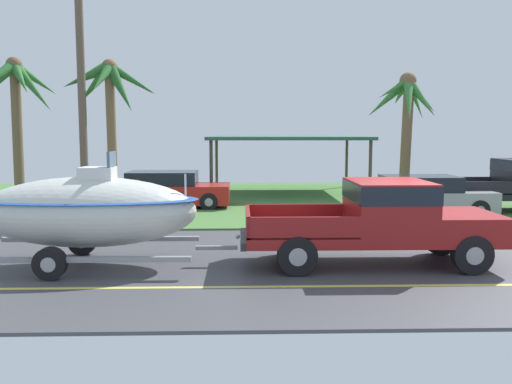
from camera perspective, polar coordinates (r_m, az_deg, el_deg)
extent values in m
cube|color=#424247|center=(12.49, 16.55, -7.25)|extent=(36.00, 8.00, 0.06)
cube|color=#477538|center=(23.03, 8.04, -0.83)|extent=(36.00, 14.00, 0.11)
cube|color=#DBCC4C|center=(10.84, 19.55, -9.24)|extent=(34.20, 0.12, 0.01)
cube|color=maroon|center=(11.94, 11.96, -4.50)|extent=(5.37, 1.98, 0.22)
cube|color=maroon|center=(12.48, 20.66, -2.91)|extent=(1.50, 1.98, 0.38)
cube|color=maroon|center=(11.93, 13.79, -1.41)|extent=(1.61, 1.98, 1.07)
cube|color=black|center=(11.90, 13.83, 0.06)|extent=(1.63, 2.00, 0.38)
cube|color=#621111|center=(11.65, 4.50, -4.00)|extent=(2.25, 1.98, 0.04)
cube|color=maroon|center=(12.55, 4.05, -2.30)|extent=(2.25, 0.08, 0.45)
cube|color=maroon|center=(10.69, 5.05, -3.83)|extent=(2.25, 0.08, 0.45)
cube|color=maroon|center=(11.55, -0.87, -3.04)|extent=(0.08, 1.98, 0.45)
cube|color=#333338|center=(11.62, -1.36, -4.96)|extent=(0.12, 1.78, 0.16)
sphere|color=#B2B2B7|center=(11.61, -1.96, -4.72)|extent=(0.10, 0.10, 0.10)
cylinder|color=black|center=(13.35, 18.85, -4.57)|extent=(0.80, 0.28, 0.80)
cylinder|color=#9E9EA3|center=(13.35, 18.85, -4.57)|extent=(0.36, 0.29, 0.36)
cylinder|color=black|center=(11.76, 21.84, -6.14)|extent=(0.80, 0.28, 0.80)
cylinder|color=#9E9EA3|center=(11.76, 21.84, -6.14)|extent=(0.36, 0.29, 0.36)
cylinder|color=black|center=(12.57, 3.55, -4.90)|extent=(0.80, 0.28, 0.80)
cylinder|color=#9E9EA3|center=(12.57, 3.55, -4.90)|extent=(0.36, 0.29, 0.36)
cylinder|color=black|center=(10.86, 4.38, -6.70)|extent=(0.80, 0.28, 0.80)
cylinder|color=#9E9EA3|center=(10.86, 4.38, -6.70)|extent=(0.36, 0.29, 0.36)
cube|color=gray|center=(11.67, -4.17, -5.88)|extent=(0.90, 0.10, 0.08)
cube|color=gray|center=(13.07, -16.01, -4.79)|extent=(4.54, 0.12, 0.10)
cube|color=gray|center=(11.15, -18.61, -6.78)|extent=(4.54, 0.12, 0.10)
cylinder|color=black|center=(13.25, -17.84, -4.96)|extent=(0.64, 0.22, 0.64)
cylinder|color=#9E9EA3|center=(13.25, -17.84, -4.96)|extent=(0.29, 0.23, 0.29)
cylinder|color=black|center=(11.25, -20.91, -7.07)|extent=(0.64, 0.22, 0.64)
cylinder|color=#9E9EA3|center=(11.25, -20.91, -7.07)|extent=(0.29, 0.23, 0.29)
ellipsoid|color=silver|center=(11.97, -17.33, -2.00)|extent=(4.60, 1.96, 1.48)
ellipsoid|color=#1E4CA5|center=(11.93, -17.37, -0.77)|extent=(4.69, 1.99, 0.12)
cube|color=silver|center=(11.84, -16.35, 0.97)|extent=(0.70, 0.60, 0.65)
cube|color=slate|center=(11.73, -15.01, 3.29)|extent=(0.06, 0.56, 0.36)
cylinder|color=silver|center=(11.51, -7.44, 0.66)|extent=(0.04, 0.04, 0.50)
cube|color=black|center=(20.61, 21.53, 0.09)|extent=(2.37, 1.98, 0.04)
cube|color=black|center=(21.46, 20.57, 0.91)|extent=(2.37, 0.08, 0.45)
cube|color=black|center=(19.73, 22.64, 0.38)|extent=(2.37, 0.08, 0.45)
cube|color=black|center=(20.17, 18.56, 0.66)|extent=(0.08, 1.98, 0.45)
cube|color=#333338|center=(20.18, 18.26, -0.45)|extent=(0.12, 1.78, 0.16)
sphere|color=#B2B2B7|center=(20.13, 17.94, -0.32)|extent=(0.10, 0.10, 0.10)
cylinder|color=black|center=(21.41, 20.29, -0.61)|extent=(0.80, 0.28, 0.80)
cylinder|color=#9E9EA3|center=(21.41, 20.29, -0.61)|extent=(0.36, 0.29, 0.36)
cylinder|color=black|center=(19.81, 22.17, -1.22)|extent=(0.80, 0.28, 0.80)
cylinder|color=#9E9EA3|center=(19.81, 22.17, -1.22)|extent=(0.36, 0.29, 0.36)
cube|color=#99999E|center=(19.13, 17.45, -0.90)|extent=(4.36, 1.80, 0.70)
cube|color=black|center=(19.00, 16.88, 0.89)|extent=(2.44, 1.65, 0.50)
cylinder|color=black|center=(20.43, 20.62, -1.14)|extent=(0.66, 0.22, 0.66)
cylinder|color=#9E9EA3|center=(20.43, 20.62, -1.14)|extent=(0.30, 0.23, 0.30)
cylinder|color=black|center=(18.95, 22.47, -1.77)|extent=(0.66, 0.22, 0.66)
cylinder|color=#9E9EA3|center=(18.95, 22.47, -1.77)|extent=(0.30, 0.23, 0.30)
cylinder|color=black|center=(19.51, 12.53, -1.22)|extent=(0.66, 0.22, 0.66)
cylinder|color=#9E9EA3|center=(19.51, 12.53, -1.22)|extent=(0.30, 0.23, 0.30)
cylinder|color=black|center=(17.95, 13.79, -1.90)|extent=(0.66, 0.22, 0.66)
cylinder|color=#9E9EA3|center=(17.95, 13.79, -1.90)|extent=(0.30, 0.23, 0.30)
cube|color=#B21E19|center=(20.57, -9.15, -0.20)|extent=(4.52, 1.85, 0.70)
cube|color=black|center=(20.54, -9.80, 1.46)|extent=(2.53, 1.70, 0.50)
cylinder|color=black|center=(21.28, -4.73, -0.47)|extent=(0.66, 0.22, 0.66)
cylinder|color=#9E9EA3|center=(21.28, -4.73, -0.47)|extent=(0.30, 0.23, 0.30)
cylinder|color=black|center=(19.62, -5.00, -1.05)|extent=(0.66, 0.22, 0.66)
cylinder|color=#9E9EA3|center=(19.62, -5.00, -1.05)|extent=(0.30, 0.23, 0.30)
cylinder|color=black|center=(21.66, -12.89, -0.49)|extent=(0.66, 0.22, 0.66)
cylinder|color=#9E9EA3|center=(21.66, -12.89, -0.49)|extent=(0.30, 0.23, 0.30)
cylinder|color=black|center=(20.04, -13.81, -1.05)|extent=(0.66, 0.22, 0.66)
cylinder|color=#9E9EA3|center=(20.04, -13.81, -1.05)|extent=(0.30, 0.23, 0.30)
cylinder|color=#4C4238|center=(27.99, 9.54, 3.00)|extent=(0.14, 0.14, 2.50)
cylinder|color=#4C4238|center=(23.05, 11.96, 2.24)|extent=(0.14, 0.14, 2.50)
cylinder|color=#4C4238|center=(27.49, -4.17, 3.01)|extent=(0.14, 0.14, 2.50)
cylinder|color=#4C4238|center=(22.45, -4.75, 2.25)|extent=(0.14, 0.14, 2.50)
cube|color=#2D5647|center=(24.97, 3.20, 5.71)|extent=(7.13, 5.56, 0.14)
cylinder|color=brown|center=(20.23, -23.83, 4.96)|extent=(0.34, 0.42, 5.10)
cone|color=#2D6B2D|center=(19.95, -22.50, 10.12)|extent=(1.62, 0.67, 1.80)
cone|color=#2D6B2D|center=(20.87, -22.18, 10.86)|extent=(1.23, 1.85, 1.19)
cone|color=#2D6B2D|center=(21.02, -24.30, 10.89)|extent=(1.07, 1.58, 1.07)
cone|color=#2D6B2D|center=(19.75, -23.58, 10.91)|extent=(1.19, 1.33, 1.28)
sphere|color=brown|center=(20.35, -24.16, 12.14)|extent=(0.54, 0.54, 0.54)
cylinder|color=brown|center=(21.18, 15.54, 4.84)|extent=(0.39, 0.75, 4.76)
cone|color=#387A38|center=(21.50, 17.07, 9.59)|extent=(1.40, 0.55, 1.37)
cone|color=#387A38|center=(21.92, 16.48, 9.28)|extent=(1.33, 1.50, 1.58)
cone|color=#387A38|center=(21.87, 15.05, 10.08)|extent=(0.48, 1.58, 1.12)
cone|color=#387A38|center=(21.35, 13.71, 9.54)|extent=(1.75, 1.18, 1.61)
cone|color=#387A38|center=(20.82, 14.31, 10.48)|extent=(1.44, 0.82, 0.92)
cone|color=#387A38|center=(20.43, 15.81, 9.40)|extent=(0.85, 1.90, 1.77)
cone|color=#387A38|center=(20.86, 17.03, 9.46)|extent=(1.23, 1.47, 1.62)
sphere|color=brown|center=(21.26, 15.74, 11.25)|extent=(0.62, 0.62, 0.62)
cylinder|color=brown|center=(18.13, -14.95, 4.92)|extent=(0.30, 0.46, 4.93)
cone|color=#286028|center=(18.08, -12.86, 11.40)|extent=(1.61, 0.37, 1.15)
cone|color=#286028|center=(18.62, -12.95, 11.41)|extent=(1.50, 1.44, 1.07)
cone|color=#286028|center=(18.99, -15.33, 10.80)|extent=(0.84, 1.77, 1.31)
cone|color=#286028|center=(18.70, -16.76, 10.68)|extent=(1.67, 1.21, 1.47)
cone|color=#286028|center=(17.93, -17.41, 11.54)|extent=(1.63, 1.35, 1.12)
cone|color=#286028|center=(17.58, -15.97, 11.48)|extent=(0.59, 1.59, 1.18)
cone|color=#286028|center=(17.76, -14.09, 10.53)|extent=(1.34, 1.23, 1.70)
sphere|color=brown|center=(18.25, -15.18, 12.67)|extent=(0.48, 0.48, 0.48)
cylinder|color=brown|center=(17.47, -17.95, 11.36)|extent=(0.24, 0.24, 8.93)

